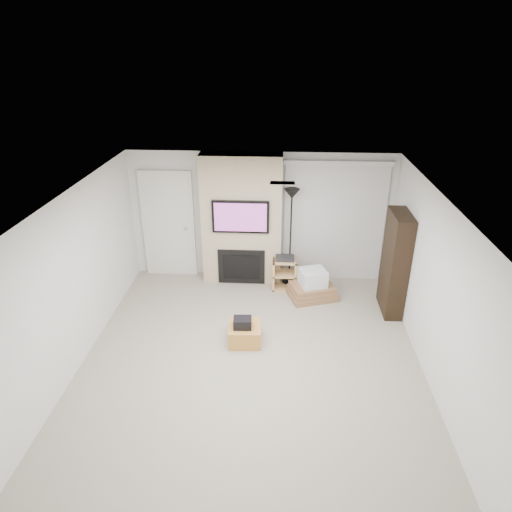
# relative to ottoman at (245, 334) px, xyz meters

# --- Properties ---
(floor) EXTENTS (5.00, 5.50, 0.00)m
(floor) POSITION_rel_ottoman_xyz_m (0.13, -0.45, -0.15)
(floor) COLOR #9E9582
(floor) RESTS_ON ground
(ceiling) EXTENTS (5.00, 5.50, 0.00)m
(ceiling) POSITION_rel_ottoman_xyz_m (0.13, -0.45, 2.35)
(ceiling) COLOR white
(ceiling) RESTS_ON wall_back
(wall_back) EXTENTS (5.00, 0.00, 2.50)m
(wall_back) POSITION_rel_ottoman_xyz_m (0.13, 2.30, 1.10)
(wall_back) COLOR silver
(wall_back) RESTS_ON ground
(wall_front) EXTENTS (5.00, 0.00, 2.50)m
(wall_front) POSITION_rel_ottoman_xyz_m (0.13, -3.20, 1.10)
(wall_front) COLOR silver
(wall_front) RESTS_ON ground
(wall_left) EXTENTS (0.00, 5.50, 2.50)m
(wall_left) POSITION_rel_ottoman_xyz_m (-2.37, -0.45, 1.10)
(wall_left) COLOR silver
(wall_left) RESTS_ON ground
(wall_right) EXTENTS (0.00, 5.50, 2.50)m
(wall_right) POSITION_rel_ottoman_xyz_m (2.63, -0.45, 1.10)
(wall_right) COLOR silver
(wall_right) RESTS_ON ground
(hvac_vent) EXTENTS (0.35, 0.18, 0.01)m
(hvac_vent) POSITION_rel_ottoman_xyz_m (0.53, 0.35, 2.35)
(hvac_vent) COLOR silver
(hvac_vent) RESTS_ON ceiling
(ottoman) EXTENTS (0.53, 0.53, 0.30)m
(ottoman) POSITION_rel_ottoman_xyz_m (0.00, 0.00, 0.00)
(ottoman) COLOR #C3833A
(ottoman) RESTS_ON floor
(black_bag) EXTENTS (0.29, 0.23, 0.16)m
(black_bag) POSITION_rel_ottoman_xyz_m (-0.03, -0.04, 0.23)
(black_bag) COLOR black
(black_bag) RESTS_ON ottoman
(fireplace_wall) EXTENTS (1.50, 0.47, 2.50)m
(fireplace_wall) POSITION_rel_ottoman_xyz_m (-0.22, 2.09, 1.09)
(fireplace_wall) COLOR tan
(fireplace_wall) RESTS_ON floor
(entry_door) EXTENTS (1.02, 0.11, 2.14)m
(entry_door) POSITION_rel_ottoman_xyz_m (-1.67, 2.26, 0.90)
(entry_door) COLOR silver
(entry_door) RESTS_ON floor
(vertical_blinds) EXTENTS (1.98, 0.10, 2.37)m
(vertical_blinds) POSITION_rel_ottoman_xyz_m (1.53, 2.25, 1.12)
(vertical_blinds) COLOR silver
(vertical_blinds) RESTS_ON floor
(floor_lamp) EXTENTS (0.28, 0.28, 1.91)m
(floor_lamp) POSITION_rel_ottoman_xyz_m (0.71, 1.98, 1.35)
(floor_lamp) COLOR black
(floor_lamp) RESTS_ON floor
(av_stand) EXTENTS (0.45, 0.38, 0.66)m
(av_stand) POSITION_rel_ottoman_xyz_m (0.62, 1.78, 0.20)
(av_stand) COLOR tan
(av_stand) RESTS_ON floor
(box_stack) EXTENTS (0.98, 0.85, 0.56)m
(box_stack) POSITION_rel_ottoman_xyz_m (1.13, 1.46, 0.06)
(box_stack) COLOR #8D6340
(box_stack) RESTS_ON floor
(bookshelf) EXTENTS (0.30, 0.80, 1.80)m
(bookshelf) POSITION_rel_ottoman_xyz_m (2.47, 1.12, 0.75)
(bookshelf) COLOR black
(bookshelf) RESTS_ON floor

